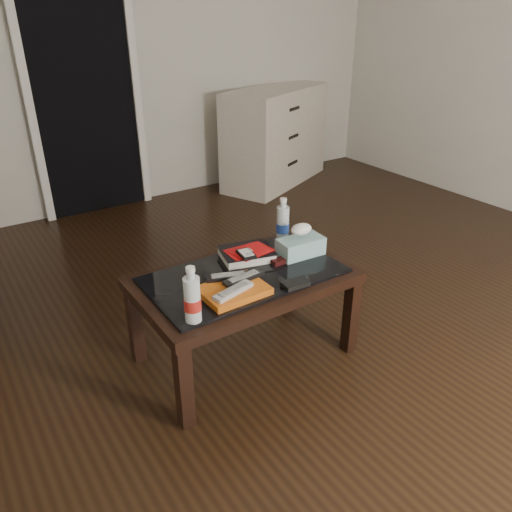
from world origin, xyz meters
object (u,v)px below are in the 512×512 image
Objects in this scene: dresser at (276,136)px; textbook at (247,254)px; water_bottle_left at (192,294)px; water_bottle_right at (283,220)px; tissue_box at (301,247)px; coffee_table at (244,286)px.

dresser is 5.20× the size of textbook.
water_bottle_left is 1.00× the size of water_bottle_right.
tissue_box is (0.24, -0.12, 0.02)m from textbook.
coffee_table is at bearing -175.03° from tissue_box.
dresser is 5.65× the size of tissue_box.
tissue_box is at bearing 1.53° from coffee_table.
water_bottle_left is at bearing -151.31° from water_bottle_right.
dresser is 2.57m from tissue_box.
dresser reaches higher than textbook.
coffee_table is 4.20× the size of water_bottle_right.
dresser reaches higher than water_bottle_left.
textbook is 0.27m from tissue_box.
dresser reaches higher than coffee_table.
coffee_table is at bearing -112.88° from textbook.
water_bottle_right reaches higher than textbook.
water_bottle_right is at bearing 27.77° from textbook.
tissue_box is at bearing -12.24° from textbook.
coffee_table is 4.35× the size of tissue_box.
coffee_table is 0.36m from tissue_box.
water_bottle_left is 0.84m from water_bottle_right.
dresser is at bearing 48.19° from water_bottle_left.
water_bottle_right is at bearing 28.04° from coffee_table.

